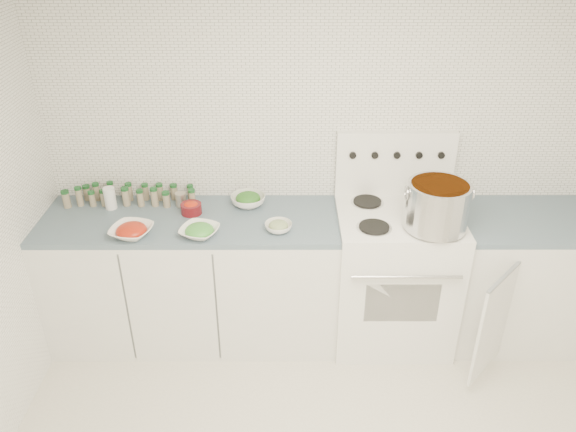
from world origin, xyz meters
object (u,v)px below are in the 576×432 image
object	(u,v)px
stock_pot	(437,204)
bowl_snowpea	(199,231)
stove	(393,272)
bowl_tomato	(131,231)

from	to	relation	value
stock_pot	bowl_snowpea	size ratio (longest dim) A/B	1.37
stove	bowl_tomato	size ratio (longest dim) A/B	4.69
bowl_snowpea	stove	bearing A→B (deg)	9.46
stove	bowl_tomato	world-z (taller)	stove
stove	stock_pot	bearing A→B (deg)	-46.04
stove	stock_pot	size ratio (longest dim) A/B	3.53
bowl_tomato	stock_pot	bearing A→B (deg)	0.80
stove	stock_pot	xyz separation A→B (m)	(0.17, -0.18, 0.60)
stove	stock_pot	world-z (taller)	stove
bowl_tomato	bowl_snowpea	bearing A→B (deg)	0.28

